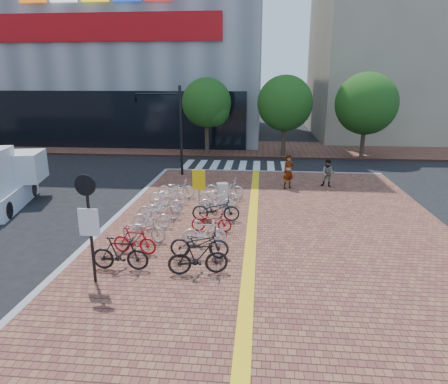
# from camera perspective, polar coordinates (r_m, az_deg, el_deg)

# --- Properties ---
(ground) EXTENTS (120.00, 120.00, 0.00)m
(ground) POSITION_cam_1_polar(r_m,az_deg,el_deg) (15.14, -3.81, -7.47)
(ground) COLOR black
(ground) RESTS_ON ground
(sidewalk) EXTENTS (14.00, 34.00, 0.15)m
(sidewalk) POSITION_cam_1_polar(r_m,az_deg,el_deg) (10.56, 8.71, -18.43)
(sidewalk) COLOR brown
(sidewalk) RESTS_ON ground
(tactile_strip) EXTENTS (0.40, 34.00, 0.01)m
(tactile_strip) POSITION_cam_1_polar(r_m,az_deg,el_deg) (10.50, 2.99, -17.96)
(tactile_strip) COLOR yellow
(tactile_strip) RESTS_ON sidewalk
(kerb_west) EXTENTS (0.25, 34.00, 0.15)m
(kerb_west) POSITION_cam_1_polar(r_m,az_deg,el_deg) (12.28, -27.36, -14.91)
(kerb_west) COLOR gray
(kerb_west) RESTS_ON ground
(kerb_north) EXTENTS (14.00, 0.25, 0.15)m
(kerb_north) POSITION_cam_1_polar(r_m,az_deg,el_deg) (26.40, 6.79, 2.83)
(kerb_north) COLOR gray
(kerb_north) RESTS_ON ground
(far_sidewalk) EXTENTS (70.00, 8.00, 0.15)m
(far_sidewalk) POSITION_cam_1_polar(r_m,az_deg,el_deg) (35.29, 1.60, 6.24)
(far_sidewalk) COLOR brown
(far_sidewalk) RESTS_ON ground
(department_store) EXTENTS (36.00, 24.27, 28.00)m
(department_store) POSITION_cam_1_polar(r_m,az_deg,el_deg) (49.83, -17.86, 24.42)
(department_store) COLOR gray
(department_store) RESTS_ON ground
(building_beige) EXTENTS (20.00, 18.00, 18.00)m
(building_beige) POSITION_cam_1_polar(r_m,az_deg,el_deg) (48.43, 25.64, 17.99)
(building_beige) COLOR gray
(building_beige) RESTS_ON ground
(crosswalk) EXTENTS (7.50, 4.00, 0.01)m
(crosswalk) POSITION_cam_1_polar(r_m,az_deg,el_deg) (28.41, 1.65, 3.72)
(crosswalk) COLOR silver
(crosswalk) RESTS_ON ground
(street_trees) EXTENTS (16.20, 4.60, 6.35)m
(street_trees) POSITION_cam_1_polar(r_m,az_deg,el_deg) (31.34, 10.65, 12.17)
(street_trees) COLOR #38281E
(street_trees) RESTS_ON far_sidewalk
(bike_0) EXTENTS (1.83, 0.54, 1.09)m
(bike_0) POSITION_cam_1_polar(r_m,az_deg,el_deg) (13.11, -14.63, -8.51)
(bike_0) COLOR black
(bike_0) RESTS_ON sidewalk
(bike_1) EXTENTS (1.62, 0.64, 0.95)m
(bike_1) POSITION_cam_1_polar(r_m,az_deg,el_deg) (14.18, -12.67, -6.79)
(bike_1) COLOR red
(bike_1) RESTS_ON sidewalk
(bike_2) EXTENTS (1.83, 0.90, 0.92)m
(bike_2) POSITION_cam_1_polar(r_m,az_deg,el_deg) (15.14, -11.39, -5.28)
(bike_2) COLOR #A4A4A9
(bike_2) RESTS_ON sidewalk
(bike_3) EXTENTS (1.60, 0.59, 0.94)m
(bike_3) POSITION_cam_1_polar(r_m,az_deg,el_deg) (16.36, -10.30, -3.56)
(bike_3) COLOR silver
(bike_3) RESTS_ON sidewalk
(bike_4) EXTENTS (1.85, 0.83, 0.94)m
(bike_4) POSITION_cam_1_polar(r_m,az_deg,el_deg) (17.31, -9.26, -2.42)
(bike_4) COLOR #AAAAAF
(bike_4) RESTS_ON sidewalk
(bike_5) EXTENTS (1.56, 0.49, 0.93)m
(bike_5) POSITION_cam_1_polar(r_m,az_deg,el_deg) (18.20, -8.23, -1.47)
(bike_5) COLOR white
(bike_5) RESTS_ON sidewalk
(bike_6) EXTENTS (1.85, 0.79, 0.95)m
(bike_6) POSITION_cam_1_polar(r_m,az_deg,el_deg) (19.29, -8.00, -0.44)
(bike_6) COLOR silver
(bike_6) RESTS_ON sidewalk
(bike_7) EXTENTS (1.89, 0.76, 0.98)m
(bike_7) POSITION_cam_1_polar(r_m,az_deg,el_deg) (20.34, -6.85, 0.50)
(bike_7) COLOR silver
(bike_7) RESTS_ON sidewalk
(bike_8) EXTENTS (1.93, 0.89, 1.12)m
(bike_8) POSITION_cam_1_polar(r_m,az_deg,el_deg) (12.44, -3.73, -9.30)
(bike_8) COLOR black
(bike_8) RESTS_ON sidewalk
(bike_9) EXTENTS (2.01, 0.76, 1.04)m
(bike_9) POSITION_cam_1_polar(r_m,az_deg,el_deg) (13.54, -3.54, -7.31)
(bike_9) COLOR black
(bike_9) RESTS_ON sidewalk
(bike_10) EXTENTS (1.65, 0.70, 0.96)m
(bike_10) POSITION_cam_1_polar(r_m,az_deg,el_deg) (14.55, -2.89, -5.77)
(bike_10) COLOR silver
(bike_10) RESTS_ON sidewalk
(bike_11) EXTENTS (1.61, 0.58, 0.84)m
(bike_11) POSITION_cam_1_polar(r_m,az_deg,el_deg) (15.80, -1.81, -4.21)
(bike_11) COLOR #A20B14
(bike_11) RESTS_ON sidewalk
(bike_12) EXTENTS (2.04, 0.78, 1.06)m
(bike_12) POSITION_cam_1_polar(r_m,az_deg,el_deg) (16.91, -1.18, -2.44)
(bike_12) COLOR black
(bike_12) RESTS_ON sidewalk
(bike_13) EXTENTS (1.68, 0.67, 0.98)m
(bike_13) POSITION_cam_1_polar(r_m,az_deg,el_deg) (17.98, -1.05, -1.44)
(bike_13) COLOR white
(bike_13) RESTS_ON sidewalk
(bike_14) EXTENTS (1.94, 0.83, 0.99)m
(bike_14) POSITION_cam_1_polar(r_m,az_deg,el_deg) (19.01, -0.63, -0.45)
(bike_14) COLOR silver
(bike_14) RESTS_ON sidewalk
(bike_15) EXTENTS (2.07, 0.89, 1.06)m
(bike_15) POSITION_cam_1_polar(r_m,az_deg,el_deg) (20.09, 0.06, 0.54)
(bike_15) COLOR #B3B3B8
(bike_15) RESTS_ON sidewalk
(pedestrian_a) EXTENTS (0.82, 0.76, 1.88)m
(pedestrian_a) POSITION_cam_1_polar(r_m,az_deg,el_deg) (22.15, 9.18, 2.89)
(pedestrian_a) COLOR gray
(pedestrian_a) RESTS_ON sidewalk
(pedestrian_b) EXTENTS (0.90, 0.80, 1.54)m
(pedestrian_b) POSITION_cam_1_polar(r_m,az_deg,el_deg) (22.97, 14.64, 2.60)
(pedestrian_b) COLOR #464959
(pedestrian_b) RESTS_ON sidewalk
(utility_box) EXTENTS (0.58, 0.49, 1.10)m
(utility_box) POSITION_cam_1_polar(r_m,az_deg,el_deg) (18.95, -0.24, -0.34)
(utility_box) COLOR silver
(utility_box) RESTS_ON sidewalk
(yellow_sign) EXTENTS (0.56, 0.13, 2.05)m
(yellow_sign) POSITION_cam_1_polar(r_m,az_deg,el_deg) (17.42, -3.60, 1.15)
(yellow_sign) COLOR #B7B7BC
(yellow_sign) RESTS_ON sidewalk
(notice_sign) EXTENTS (0.61, 0.14, 3.31)m
(notice_sign) POSITION_cam_1_polar(r_m,az_deg,el_deg) (11.99, -18.78, -3.29)
(notice_sign) COLOR black
(notice_sign) RESTS_ON sidewalk
(traffic_light_pole) EXTENTS (2.93, 1.13, 5.46)m
(traffic_light_pole) POSITION_cam_1_polar(r_m,az_deg,el_deg) (25.09, -9.12, 10.95)
(traffic_light_pole) COLOR black
(traffic_light_pole) RESTS_ON sidewalk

